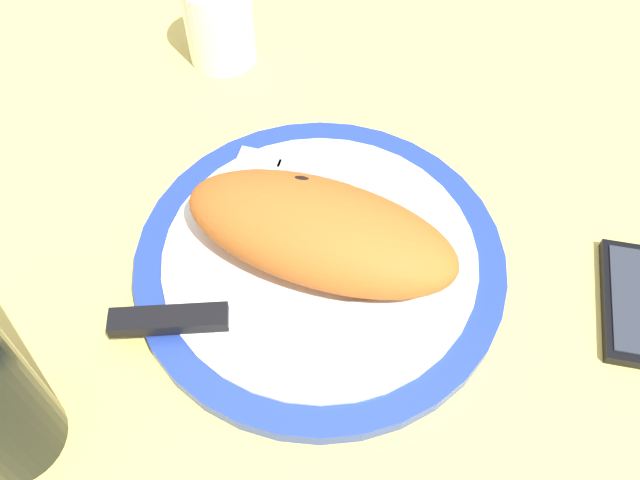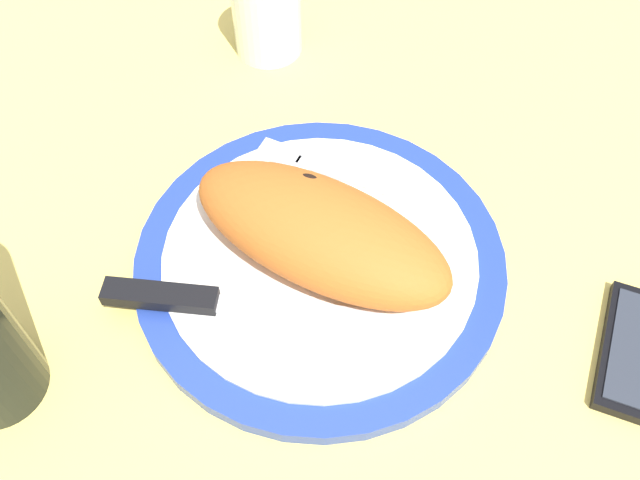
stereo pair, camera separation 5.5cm
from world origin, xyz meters
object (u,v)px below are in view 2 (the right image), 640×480
fork (320,168)px  knife (199,300)px  calzone (321,234)px  plate (320,260)px  water_glass (267,17)px

fork → knife: bearing=77.0°
calzone → fork: bearing=-68.3°
plate → fork: size_ratio=2.01×
plate → calzone: 4.04cm
plate → water_glass: bearing=-57.7°
plate → fork: bearing=-68.8°
water_glass → knife: bearing=104.3°
calzone → water_glass: (15.30, -24.16, -0.97)cm
plate → water_glass: 28.53cm
knife → water_glass: water_glass is taller
plate → fork: (3.30, -8.51, 1.12)cm
water_glass → calzone: bearing=122.3°
plate → knife: bearing=47.6°
fork → knife: (3.77, 16.27, 0.29)cm
plate → calzone: (-0.16, 0.18, 4.03)cm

